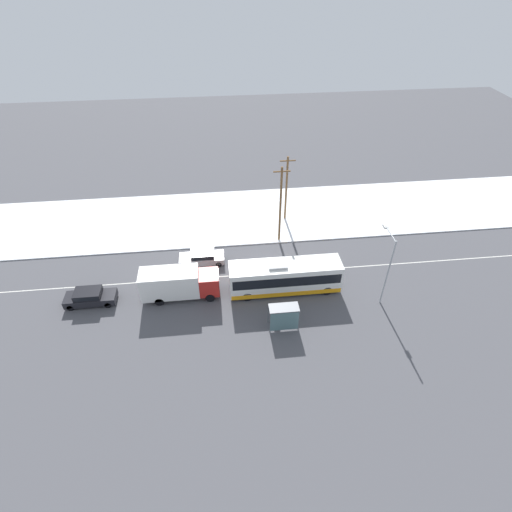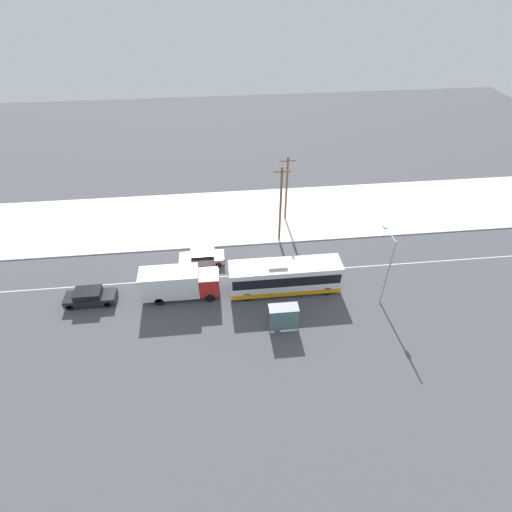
{
  "view_description": "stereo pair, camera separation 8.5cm",
  "coord_description": "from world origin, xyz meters",
  "px_view_note": "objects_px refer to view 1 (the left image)",
  "views": [
    {
      "loc": [
        -5.18,
        -31.18,
        27.69
      ],
      "look_at": [
        -1.63,
        1.27,
        1.4
      ],
      "focal_mm": 28.0,
      "sensor_mm": 36.0,
      "label": 1
    },
    {
      "loc": [
        -5.09,
        -31.19,
        27.69
      ],
      "look_at": [
        -1.63,
        1.27,
        1.4
      ],
      "focal_mm": 28.0,
      "sensor_mm": 36.0,
      "label": 2
    }
  ],
  "objects_px": {
    "parked_car_near_truck": "(90,296)",
    "pedestrian_at_stop": "(275,312)",
    "sedan_car": "(202,257)",
    "city_bus": "(285,277)",
    "bus_shelter": "(284,315)",
    "utility_pole_roadside": "(280,204)",
    "utility_pole_snowlot": "(286,188)",
    "box_truck": "(178,283)",
    "streetlamp": "(388,261)"
  },
  "relations": [
    {
      "from": "parked_car_near_truck",
      "to": "utility_pole_snowlot",
      "type": "distance_m",
      "value": 24.61
    },
    {
      "from": "city_bus",
      "to": "streetlamp",
      "type": "bearing_deg",
      "value": -13.94
    },
    {
      "from": "utility_pole_roadside",
      "to": "parked_car_near_truck",
      "type": "bearing_deg",
      "value": -157.53
    },
    {
      "from": "bus_shelter",
      "to": "utility_pole_roadside",
      "type": "height_order",
      "value": "utility_pole_roadside"
    },
    {
      "from": "city_bus",
      "to": "parked_car_near_truck",
      "type": "xyz_separation_m",
      "value": [
        -18.82,
        0.16,
        -0.83
      ]
    },
    {
      "from": "pedestrian_at_stop",
      "to": "utility_pole_snowlot",
      "type": "relative_size",
      "value": 0.19
    },
    {
      "from": "city_bus",
      "to": "box_truck",
      "type": "xyz_separation_m",
      "value": [
        -10.35,
        0.17,
        0.07
      ]
    },
    {
      "from": "utility_pole_roadside",
      "to": "streetlamp",
      "type": "bearing_deg",
      "value": -51.97
    },
    {
      "from": "utility_pole_roadside",
      "to": "utility_pole_snowlot",
      "type": "xyz_separation_m",
      "value": [
        1.41,
        4.34,
        -0.47
      ]
    },
    {
      "from": "bus_shelter",
      "to": "streetlamp",
      "type": "bearing_deg",
      "value": 15.87
    },
    {
      "from": "streetlamp",
      "to": "utility_pole_roadside",
      "type": "relative_size",
      "value": 0.79
    },
    {
      "from": "sedan_car",
      "to": "utility_pole_snowlot",
      "type": "relative_size",
      "value": 0.57
    },
    {
      "from": "utility_pole_snowlot",
      "to": "parked_car_near_truck",
      "type": "bearing_deg",
      "value": -149.34
    },
    {
      "from": "pedestrian_at_stop",
      "to": "parked_car_near_truck",
      "type": "bearing_deg",
      "value": 166.99
    },
    {
      "from": "city_bus",
      "to": "pedestrian_at_stop",
      "type": "xyz_separation_m",
      "value": [
        -1.55,
        -3.83,
        -0.72
      ]
    },
    {
      "from": "parked_car_near_truck",
      "to": "streetlamp",
      "type": "height_order",
      "value": "streetlamp"
    },
    {
      "from": "sedan_car",
      "to": "utility_pole_snowlot",
      "type": "bearing_deg",
      "value": -143.73
    },
    {
      "from": "streetlamp",
      "to": "utility_pole_roadside",
      "type": "distance_m",
      "value": 13.27
    },
    {
      "from": "city_bus",
      "to": "box_truck",
      "type": "distance_m",
      "value": 10.35
    },
    {
      "from": "city_bus",
      "to": "utility_pole_snowlot",
      "type": "distance_m",
      "value": 13.04
    },
    {
      "from": "city_bus",
      "to": "box_truck",
      "type": "relative_size",
      "value": 1.46
    },
    {
      "from": "bus_shelter",
      "to": "utility_pole_snowlot",
      "type": "bearing_deg",
      "value": 80.15
    },
    {
      "from": "box_truck",
      "to": "pedestrian_at_stop",
      "type": "xyz_separation_m",
      "value": [
        8.8,
        -4.0,
        -0.79
      ]
    },
    {
      "from": "city_bus",
      "to": "utility_pole_roadside",
      "type": "distance_m",
      "value": 8.86
    },
    {
      "from": "box_truck",
      "to": "bus_shelter",
      "type": "xyz_separation_m",
      "value": [
        9.43,
        -5.18,
        -0.07
      ]
    },
    {
      "from": "sedan_car",
      "to": "parked_car_near_truck",
      "type": "bearing_deg",
      "value": 24.58
    },
    {
      "from": "city_bus",
      "to": "sedan_car",
      "type": "xyz_separation_m",
      "value": [
        -8.13,
        5.05,
        -0.87
      ]
    },
    {
      "from": "parked_car_near_truck",
      "to": "utility_pole_roadside",
      "type": "height_order",
      "value": "utility_pole_roadside"
    },
    {
      "from": "city_bus",
      "to": "streetlamp",
      "type": "height_order",
      "value": "streetlamp"
    },
    {
      "from": "city_bus",
      "to": "utility_pole_roadside",
      "type": "relative_size",
      "value": 1.17
    },
    {
      "from": "bus_shelter",
      "to": "utility_pole_snowlot",
      "type": "distance_m",
      "value": 18.05
    },
    {
      "from": "city_bus",
      "to": "sedan_car",
      "type": "bearing_deg",
      "value": 148.12
    },
    {
      "from": "box_truck",
      "to": "bus_shelter",
      "type": "height_order",
      "value": "box_truck"
    },
    {
      "from": "city_bus",
      "to": "bus_shelter",
      "type": "relative_size",
      "value": 4.12
    },
    {
      "from": "pedestrian_at_stop",
      "to": "streetlamp",
      "type": "bearing_deg",
      "value": 8.81
    },
    {
      "from": "sedan_car",
      "to": "city_bus",
      "type": "bearing_deg",
      "value": 148.12
    },
    {
      "from": "pedestrian_at_stop",
      "to": "utility_pole_roadside",
      "type": "distance_m",
      "value": 12.88
    },
    {
      "from": "pedestrian_at_stop",
      "to": "bus_shelter",
      "type": "height_order",
      "value": "bus_shelter"
    },
    {
      "from": "bus_shelter",
      "to": "city_bus",
      "type": "bearing_deg",
      "value": 79.58
    },
    {
      "from": "city_bus",
      "to": "parked_car_near_truck",
      "type": "bearing_deg",
      "value": 179.5
    },
    {
      "from": "sedan_car",
      "to": "streetlamp",
      "type": "xyz_separation_m",
      "value": [
        17.03,
        -7.26,
        3.89
      ]
    },
    {
      "from": "sedan_car",
      "to": "bus_shelter",
      "type": "height_order",
      "value": "bus_shelter"
    },
    {
      "from": "parked_car_near_truck",
      "to": "streetlamp",
      "type": "xyz_separation_m",
      "value": [
        27.72,
        -2.37,
        3.86
      ]
    },
    {
      "from": "parked_car_near_truck",
      "to": "utility_pole_roadside",
      "type": "relative_size",
      "value": 0.51
    },
    {
      "from": "parked_car_near_truck",
      "to": "streetlamp",
      "type": "relative_size",
      "value": 0.65
    },
    {
      "from": "parked_car_near_truck",
      "to": "pedestrian_at_stop",
      "type": "relative_size",
      "value": 3.06
    },
    {
      "from": "parked_car_near_truck",
      "to": "bus_shelter",
      "type": "xyz_separation_m",
      "value": [
        17.9,
        -5.16,
        0.83
      ]
    },
    {
      "from": "box_truck",
      "to": "utility_pole_roadside",
      "type": "distance_m",
      "value": 14.04
    },
    {
      "from": "box_truck",
      "to": "pedestrian_at_stop",
      "type": "bearing_deg",
      "value": -24.46
    },
    {
      "from": "sedan_car",
      "to": "parked_car_near_truck",
      "type": "height_order",
      "value": "parked_car_near_truck"
    }
  ]
}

